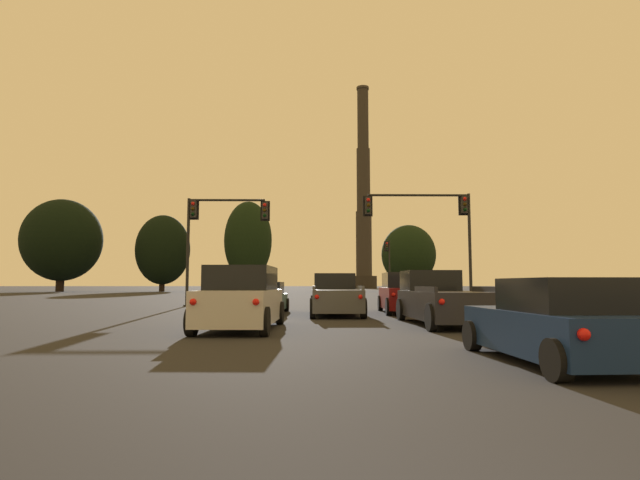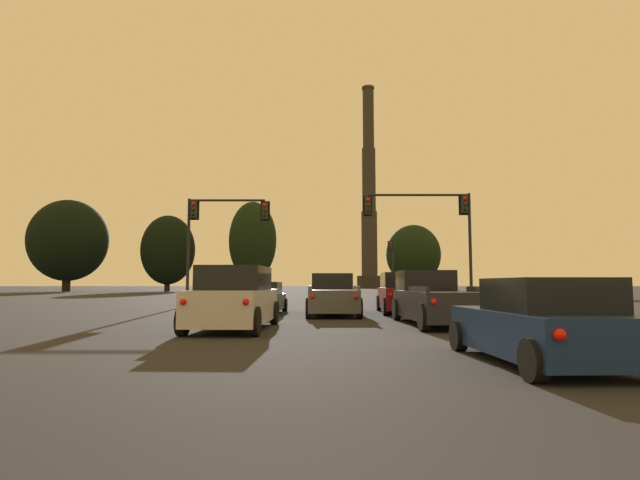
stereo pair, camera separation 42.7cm
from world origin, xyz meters
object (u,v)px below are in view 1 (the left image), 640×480
at_px(suv_right_lane_front, 404,293).
at_px(hatchback_right_lane_third, 557,324).
at_px(pickup_truck_right_lane_second, 441,300).
at_px(sedan_left_lane_front, 264,299).
at_px(traffic_light_overhead_right, 435,219).
at_px(traffic_light_overhead_left, 215,224).
at_px(suv_left_lane_second, 242,299).
at_px(smokestack, 364,208).
at_px(traffic_light_far_right, 388,259).
at_px(pickup_truck_center_lane_front, 335,296).

bearing_deg(suv_right_lane_front, hatchback_right_lane_third, -87.93).
bearing_deg(pickup_truck_right_lane_second, sedan_left_lane_front, 136.33).
distance_m(hatchback_right_lane_third, suv_right_lane_front, 14.70).
bearing_deg(traffic_light_overhead_right, pickup_truck_right_lane_second, -103.23).
bearing_deg(traffic_light_overhead_left, suv_left_lane_second, -75.75).
bearing_deg(suv_left_lane_second, sedan_left_lane_front, 92.93).
height_order(sedan_left_lane_front, traffic_light_overhead_right, traffic_light_overhead_right).
height_order(traffic_light_overhead_right, smokestack, smokestack).
bearing_deg(traffic_light_far_right, traffic_light_overhead_left, -117.26).
height_order(hatchback_right_lane_third, traffic_light_overhead_left, traffic_light_overhead_left).
height_order(suv_left_lane_second, traffic_light_far_right, traffic_light_far_right).
bearing_deg(traffic_light_far_right, smokestack, 86.01).
distance_m(pickup_truck_center_lane_front, suv_right_lane_front, 3.49).
height_order(traffic_light_far_right, traffic_light_overhead_right, traffic_light_overhead_right).
distance_m(pickup_truck_right_lane_second, traffic_light_overhead_right, 13.82).
distance_m(suv_right_lane_front, pickup_truck_right_lane_second, 6.45).
bearing_deg(pickup_truck_center_lane_front, suv_left_lane_second, -113.53).
bearing_deg(suv_right_lane_front, traffic_light_far_right, 84.98).
xyz_separation_m(traffic_light_overhead_left, traffic_light_far_right, (15.01, 29.14, -0.73)).
bearing_deg(hatchback_right_lane_third, traffic_light_overhead_left, 112.70).
bearing_deg(sedan_left_lane_front, hatchback_right_lane_third, -64.41).
bearing_deg(smokestack, hatchback_right_lane_third, -94.53).
bearing_deg(suv_right_lane_front, traffic_light_overhead_left, 147.70).
height_order(hatchback_right_lane_third, traffic_light_overhead_right, traffic_light_overhead_right).
relative_size(suv_left_lane_second, traffic_light_overhead_right, 0.74).
bearing_deg(traffic_light_overhead_right, traffic_light_overhead_left, 176.55).
xyz_separation_m(pickup_truck_right_lane_second, smokestack, (10.97, 132.06, 23.37)).
distance_m(pickup_truck_right_lane_second, traffic_light_far_right, 43.10).
distance_m(pickup_truck_right_lane_second, traffic_light_overhead_left, 17.53).
distance_m(pickup_truck_center_lane_front, suv_left_lane_second, 7.64).
relative_size(hatchback_right_lane_third, pickup_truck_right_lane_second, 0.75).
xyz_separation_m(pickup_truck_center_lane_front, suv_left_lane_second, (-3.08, -6.99, 0.09)).
height_order(traffic_light_far_right, smokestack, smokestack).
distance_m(sedan_left_lane_front, smokestack, 129.47).
bearing_deg(traffic_light_far_right, pickup_truck_right_lane_second, -96.32).
height_order(suv_left_lane_second, traffic_light_overhead_right, traffic_light_overhead_right).
xyz_separation_m(pickup_truck_center_lane_front, smokestack, (14.26, 126.89, 23.37)).
height_order(traffic_light_overhead_left, traffic_light_overhead_right, traffic_light_overhead_right).
height_order(suv_left_lane_second, traffic_light_overhead_left, traffic_light_overhead_left).
relative_size(hatchback_right_lane_third, smokestack, 0.07).
bearing_deg(suv_left_lane_second, traffic_light_overhead_left, 106.30).
relative_size(pickup_truck_right_lane_second, sedan_left_lane_front, 1.17).
distance_m(hatchback_right_lane_third, smokestack, 142.69).
relative_size(suv_left_lane_second, smokestack, 0.08).
distance_m(hatchback_right_lane_third, traffic_light_overhead_right, 21.72).
relative_size(suv_left_lane_second, traffic_light_overhead_left, 0.76).
bearing_deg(hatchback_right_lane_third, pickup_truck_center_lane_front, 100.96).
relative_size(traffic_light_overhead_left, smokestack, 0.11).
relative_size(pickup_truck_right_lane_second, traffic_light_overhead_right, 0.82).
height_order(pickup_truck_center_lane_front, suv_left_lane_second, suv_left_lane_second).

